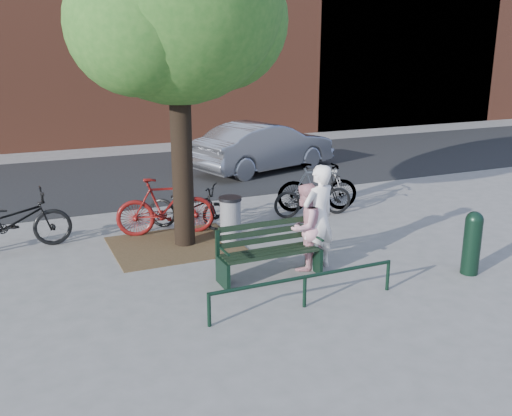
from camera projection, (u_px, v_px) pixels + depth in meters
name	position (u px, v px, depth m)	size (l,w,h in m)	color
ground	(270.00, 278.00, 9.57)	(90.00, 90.00, 0.00)	gray
dirt_pit	(175.00, 245.00, 11.10)	(2.40, 2.00, 0.02)	brown
road	(148.00, 175.00, 17.03)	(40.00, 7.00, 0.01)	black
park_bench	(268.00, 250.00, 9.50)	(1.74, 0.54, 0.97)	black
guard_railing	(305.00, 282.00, 8.40)	(3.06, 0.06, 0.51)	black
street_tree	(180.00, 6.00, 9.98)	(4.20, 3.80, 6.50)	black
person_left	(318.00, 217.00, 9.75)	(0.67, 0.44, 1.84)	white
person_right	(305.00, 227.00, 9.77)	(0.74, 0.58, 1.52)	pink
bollard	(472.00, 241.00, 9.59)	(0.30, 0.30, 1.10)	black
litter_bin	(230.00, 219.00, 11.19)	(0.45, 0.45, 0.92)	gray
bicycle_a	(12.00, 222.00, 10.71)	(0.75, 2.15, 1.13)	black
bicycle_b	(166.00, 207.00, 11.57)	(0.56, 2.00, 1.20)	#600F0D
bicycle_c	(189.00, 207.00, 11.97)	(0.65, 1.86, 0.98)	black
bicycle_d	(318.00, 187.00, 13.28)	(0.54, 1.91, 1.15)	gray
bicycle_e	(313.00, 195.00, 12.89)	(0.65, 1.85, 0.97)	black
parked_car	(265.00, 147.00, 17.47)	(1.60, 4.58, 1.51)	gray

